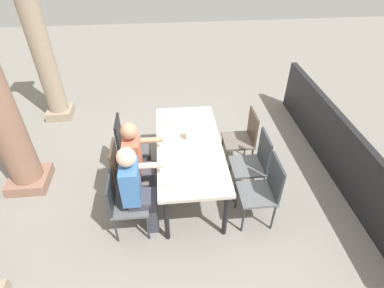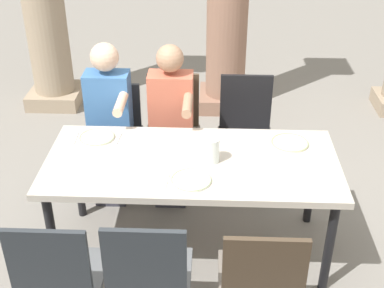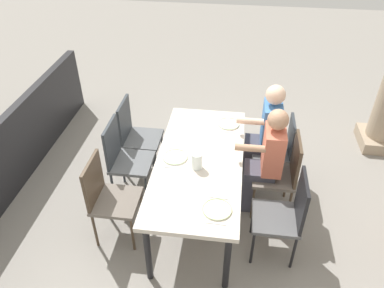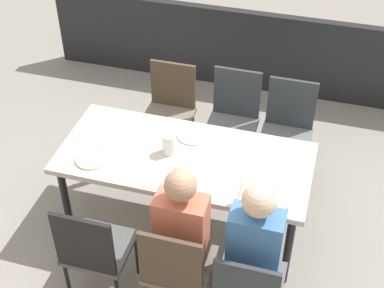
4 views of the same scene
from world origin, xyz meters
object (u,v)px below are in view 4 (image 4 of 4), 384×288
object	(u,v)px
dining_table	(185,163)
chair_west_north	(248,287)
chair_mid_north	(176,267)
chair_east_south	(170,107)
plate_1	(193,136)
diner_woman_green	(255,246)
chair_mid_south	(233,116)
water_pitcher	(169,145)
plate_2	(92,159)
chair_west_south	(287,127)
diner_man_white	(184,231)
chair_east_north	(94,248)
plate_0	(267,195)

from	to	relation	value
dining_table	chair_west_north	world-z (taller)	chair_west_north
chair_mid_north	chair_east_south	xyz separation A→B (m)	(0.59, -1.71, -0.00)
plate_1	diner_woman_green	bearing A→B (deg)	126.83
dining_table	chair_mid_south	bearing A→B (deg)	-102.69
water_pitcher	plate_2	bearing A→B (deg)	24.16
chair_mid_south	diner_woman_green	xyz separation A→B (m)	(-0.48, 1.52, 0.13)
chair_west_north	chair_mid_north	distance (m)	0.49
chair_west_north	plate_1	distance (m)	1.31
dining_table	chair_west_north	size ratio (longest dim) A/B	2.25
chair_west_north	chair_mid_north	world-z (taller)	chair_mid_north
chair_west_south	water_pitcher	distance (m)	1.20
diner_man_white	chair_west_north	bearing A→B (deg)	159.47
diner_woman_green	diner_man_white	xyz separation A→B (m)	(0.48, 0.00, -0.01)
chair_mid_north	chair_west_north	bearing A→B (deg)	-179.05
diner_man_white	chair_west_south	bearing A→B (deg)	-107.74
chair_east_south	diner_man_white	bearing A→B (deg)	111.19
diner_man_white	plate_1	distance (m)	0.93
chair_east_south	plate_2	world-z (taller)	chair_east_south
chair_east_south	plate_2	bearing A→B (deg)	76.34
chair_mid_south	plate_1	size ratio (longest dim) A/B	3.91
dining_table	water_pitcher	world-z (taller)	water_pitcher
chair_west_south	diner_man_white	bearing A→B (deg)	72.26
chair_mid_north	diner_man_white	distance (m)	0.24
chair_west_north	diner_man_white	size ratio (longest dim) A/B	0.67
chair_east_north	plate_2	distance (m)	0.72
chair_west_south	plate_1	world-z (taller)	chair_west_south
dining_table	chair_mid_north	world-z (taller)	chair_mid_north
chair_mid_north	plate_2	distance (m)	1.08
chair_west_south	chair_east_north	bearing A→B (deg)	57.87
chair_mid_north	dining_table	bearing A→B (deg)	-77.30
chair_east_south	diner_woman_green	xyz separation A→B (m)	(-1.07, 1.52, 0.15)
diner_woman_green	water_pitcher	distance (m)	1.05
plate_1	diner_man_white	bearing A→B (deg)	102.16
chair_mid_south	chair_west_north	bearing A→B (deg)	105.85
chair_east_south	diner_woman_green	distance (m)	1.86
chair_west_north	plate_2	distance (m)	1.50
diner_man_white	water_pitcher	distance (m)	0.76
chair_mid_north	chair_mid_south	size ratio (longest dim) A/B	0.98
chair_east_south	diner_man_white	size ratio (longest dim) A/B	0.74
chair_mid_north	plate_1	world-z (taller)	chair_mid_north
dining_table	chair_east_south	bearing A→B (deg)	-64.96
dining_table	plate_2	xyz separation A→B (m)	(0.66, 0.23, 0.08)
diner_woman_green	plate_0	distance (m)	0.42
chair_mid_south	plate_2	distance (m)	1.40
chair_east_north	diner_woman_green	world-z (taller)	diner_woman_green
chair_mid_south	chair_mid_north	bearing A→B (deg)	90.00
chair_west_south	diner_woman_green	distance (m)	1.53
diner_man_white	plate_2	size ratio (longest dim) A/B	5.03
chair_west_south	plate_1	xyz separation A→B (m)	(0.68, 0.61, 0.22)
plate_1	plate_2	world-z (taller)	same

